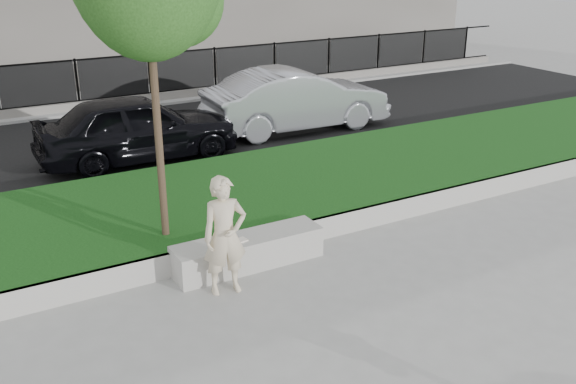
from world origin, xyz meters
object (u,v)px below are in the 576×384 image
stone_bench (248,251)px  car_dark (137,127)px  book (240,240)px  man (225,236)px  car_silver (296,99)px

stone_bench → car_dark: (0.10, 5.88, 0.57)m
stone_bench → book: bearing=-156.2°
man → book: size_ratio=8.39×
stone_bench → car_dark: 5.91m
stone_bench → man: 1.05m
man → car_silver: man is taller
stone_bench → car_silver: bearing=54.2°
book → man: bearing=-143.2°
stone_bench → car_silver: size_ratio=0.49×
book → stone_bench: bearing=14.4°
car_dark → car_silver: 4.50m
stone_bench → man: (-0.63, -0.55, 0.63)m
man → car_silver: size_ratio=0.36×
car_silver → stone_bench: bearing=146.5°
stone_bench → man: bearing=-138.7°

